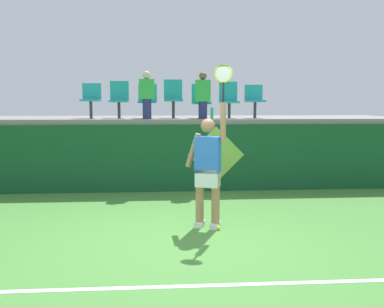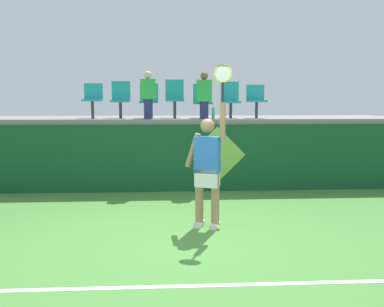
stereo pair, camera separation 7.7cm
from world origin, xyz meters
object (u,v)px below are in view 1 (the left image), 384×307
stadium_chair_3 (173,97)px  stadium_chair_4 (201,100)px  tennis_ball (219,228)px  stadium_chair_2 (148,99)px  stadium_chair_6 (254,99)px  stadium_chair_5 (229,98)px  spectator_1 (147,94)px  spectator_0 (203,95)px  stadium_chair_0 (91,98)px  stadium_chair_1 (119,98)px  tennis_player (208,167)px  water_bottle (212,113)px

stadium_chair_3 → stadium_chair_4: size_ratio=1.12×
tennis_ball → stadium_chair_2: size_ratio=0.08×
tennis_ball → stadium_chair_6: 4.52m
stadium_chair_5 → spectator_1: 2.00m
stadium_chair_3 → stadium_chair_5: size_ratio=1.05×
tennis_ball → spectator_0: spectator_0 is taller
stadium_chair_4 → spectator_0: size_ratio=0.77×
stadium_chair_0 → spectator_1: size_ratio=0.77×
stadium_chair_4 → stadium_chair_6: 1.30m
stadium_chair_0 → stadium_chair_5: 3.27m
stadium_chair_1 → stadium_chair_2: bearing=-0.4°
stadium_chair_1 → stadium_chair_5: stadium_chair_1 is taller
stadium_chair_2 → stadium_chair_0: bearing=-179.8°
tennis_ball → stadium_chair_2: 4.47m
stadium_chair_3 → stadium_chair_5: bearing=0.0°
stadium_chair_3 → stadium_chair_4: bearing=-0.2°
stadium_chair_5 → stadium_chair_1: bearing=-180.0°
tennis_player → stadium_chair_4: tennis_player is taller
tennis_player → stadium_chair_1: (-1.72, 3.63, 1.13)m
spectator_0 → tennis_ball: bearing=-91.3°
water_bottle → spectator_1: 1.54m
stadium_chair_2 → stadium_chair_4: bearing=0.2°
stadium_chair_0 → stadium_chair_2: (1.32, 0.00, -0.02)m
tennis_ball → spectator_0: bearing=88.7°
stadium_chair_5 → spectator_1: size_ratio=0.81×
tennis_player → stadium_chair_0: (-2.37, 3.62, 1.12)m
spectator_0 → stadium_chair_4: bearing=90.0°
stadium_chair_1 → stadium_chair_6: bearing=-0.2°
stadium_chair_5 → stadium_chair_0: bearing=-179.8°
stadium_chair_2 → stadium_chair_6: size_ratio=1.02×
stadium_chair_5 → stadium_chair_3: bearing=-180.0°
tennis_player → stadium_chair_6: 4.08m
stadium_chair_6 → spectator_1: spectator_1 is taller
tennis_player → spectator_0: 3.42m
stadium_chair_4 → stadium_chair_6: bearing=-0.4°
spectator_0 → spectator_1: (-1.28, 0.01, 0.01)m
stadium_chair_4 → spectator_1: 1.35m
stadium_chair_4 → stadium_chair_5: bearing=0.2°
stadium_chair_3 → tennis_ball: bearing=-81.1°
stadium_chair_0 → stadium_chair_3: size_ratio=0.90×
stadium_chair_5 → stadium_chair_6: size_ratio=1.09×
stadium_chair_1 → stadium_chair_3: 1.28m
stadium_chair_0 → spectator_0: 2.63m
stadium_chair_2 → spectator_0: bearing=-18.6°
tennis_ball → stadium_chair_4: (0.08, 3.80, 2.02)m
tennis_ball → stadium_chair_0: stadium_chair_0 is taller
tennis_player → spectator_0: (0.23, 3.20, 1.19)m
tennis_ball → stadium_chair_1: stadium_chair_1 is taller
tennis_ball → stadium_chair_0: size_ratio=0.08×
tennis_player → stadium_chair_2: 3.93m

